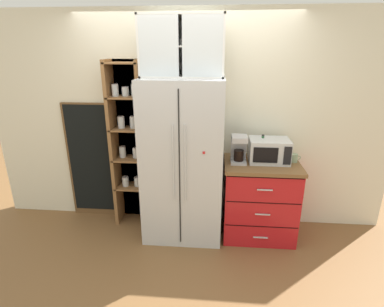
{
  "coord_description": "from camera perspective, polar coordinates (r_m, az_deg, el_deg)",
  "views": [
    {
      "loc": [
        0.37,
        -3.1,
        2.11
      ],
      "look_at": [
        0.1,
        0.02,
        1.01
      ],
      "focal_mm": 27.8,
      "sensor_mm": 36.0,
      "label": 1
    }
  ],
  "objects": [
    {
      "name": "mug_sage",
      "position": [
        3.52,
        18.93,
        -0.8
      ],
      "size": [
        0.12,
        0.09,
        0.09
      ],
      "color": "#8CA37F",
      "rests_on": "counter_cabinet"
    },
    {
      "name": "upper_cabinet",
      "position": [
        3.19,
        -1.83,
        19.77
      ],
      "size": [
        0.85,
        0.32,
        0.6
      ],
      "color": "silver",
      "rests_on": "refrigerator"
    },
    {
      "name": "wall_back_cream",
      "position": [
        3.62,
        -1.07,
        5.99
      ],
      "size": [
        4.85,
        0.1,
        2.55
      ],
      "primitive_type": "cube",
      "color": "silver",
      "rests_on": "ground"
    },
    {
      "name": "ground_plane",
      "position": [
        3.77,
        -1.6,
        -14.73
      ],
      "size": [
        10.53,
        10.53,
        0.0
      ],
      "primitive_type": "plane",
      "color": "brown"
    },
    {
      "name": "counter_cabinet",
      "position": [
        3.59,
        12.76,
        -8.52
      ],
      "size": [
        0.84,
        0.63,
        0.91
      ],
      "color": "red",
      "rests_on": "ground"
    },
    {
      "name": "microwave",
      "position": [
        3.42,
        14.53,
        0.57
      ],
      "size": [
        0.44,
        0.33,
        0.26
      ],
      "color": "silver",
      "rests_on": "counter_cabinet"
    },
    {
      "name": "pantry_shelf_column",
      "position": [
        3.69,
        -11.88,
        2.09
      ],
      "size": [
        0.44,
        0.31,
        2.01
      ],
      "color": "brown",
      "rests_on": "ground"
    },
    {
      "name": "chalkboard_menu",
      "position": [
        4.01,
        -18.79,
        -1.42
      ],
      "size": [
        0.6,
        0.04,
        1.51
      ],
      "color": "brown",
      "rests_on": "ground"
    },
    {
      "name": "coffee_maker",
      "position": [
        3.33,
        8.97,
        0.92
      ],
      "size": [
        0.17,
        0.2,
        0.31
      ],
      "color": "#B7B7BC",
      "rests_on": "counter_cabinet"
    },
    {
      "name": "bottle_green",
      "position": [
        3.46,
        13.27,
        0.89
      ],
      "size": [
        0.07,
        0.07,
        0.3
      ],
      "color": "#285B33",
      "rests_on": "counter_cabinet"
    },
    {
      "name": "refrigerator",
      "position": [
        3.36,
        -1.7,
        -1.43
      ],
      "size": [
        0.88,
        0.67,
        1.84
      ],
      "color": "silver",
      "rests_on": "ground"
    }
  ]
}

